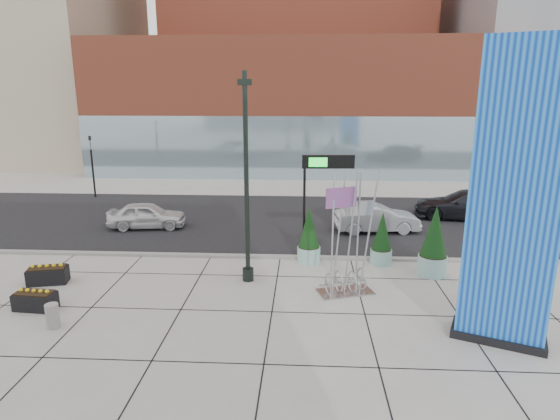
# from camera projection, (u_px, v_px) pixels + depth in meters

# --- Properties ---
(ground) EXTENTS (160.00, 160.00, 0.00)m
(ground) POSITION_uv_depth(u_px,v_px,m) (245.00, 298.00, 16.21)
(ground) COLOR #9E9991
(ground) RESTS_ON ground
(street_asphalt) EXTENTS (80.00, 12.00, 0.02)m
(street_asphalt) POSITION_uv_depth(u_px,v_px,m) (268.00, 220.00, 25.87)
(street_asphalt) COLOR black
(street_asphalt) RESTS_ON ground
(curb_edge) EXTENTS (80.00, 0.30, 0.12)m
(curb_edge) POSITION_uv_depth(u_px,v_px,m) (257.00, 256.00, 20.06)
(curb_edge) COLOR gray
(curb_edge) RESTS_ON ground
(tower_podium) EXTENTS (34.00, 10.00, 11.00)m
(tower_podium) POSITION_uv_depth(u_px,v_px,m) (294.00, 107.00, 40.89)
(tower_podium) COLOR #AC4A32
(tower_podium) RESTS_ON ground
(tower_glass_front) EXTENTS (34.00, 0.60, 5.00)m
(tower_glass_front) POSITION_uv_depth(u_px,v_px,m) (292.00, 148.00, 36.99)
(tower_glass_front) COLOR #8CA5B2
(tower_glass_front) RESTS_ON ground
(blue_pylon) EXTENTS (2.74, 2.00, 8.35)m
(blue_pylon) POSITION_uv_depth(u_px,v_px,m) (515.00, 204.00, 12.54)
(blue_pylon) COLOR #0B37AF
(blue_pylon) RESTS_ON ground
(lamp_post) EXTENTS (0.48, 0.42, 7.64)m
(lamp_post) POSITION_uv_depth(u_px,v_px,m) (247.00, 200.00, 16.95)
(lamp_post) COLOR black
(lamp_post) RESTS_ON ground
(public_art_sculpture) EXTENTS (2.12, 1.50, 4.36)m
(public_art_sculpture) POSITION_uv_depth(u_px,v_px,m) (347.00, 262.00, 16.36)
(public_art_sculpture) COLOR #B0B2B5
(public_art_sculpture) RESTS_ON ground
(concrete_bollard) EXTENTS (0.39, 0.39, 0.76)m
(concrete_bollard) POSITION_uv_depth(u_px,v_px,m) (53.00, 316.00, 14.11)
(concrete_bollard) COLOR gray
(concrete_bollard) RESTS_ON ground
(overhead_street_sign) EXTENTS (2.11, 0.31, 4.46)m
(overhead_street_sign) POSITION_uv_depth(u_px,v_px,m) (324.00, 171.00, 18.78)
(overhead_street_sign) COLOR black
(overhead_street_sign) RESTS_ON ground
(round_planter_east) EXTENTS (1.11, 1.11, 2.78)m
(round_planter_east) POSITION_uv_depth(u_px,v_px,m) (434.00, 243.00, 17.93)
(round_planter_east) COLOR #92C5B9
(round_planter_east) RESTS_ON ground
(round_planter_mid) EXTENTS (0.88, 0.88, 2.21)m
(round_planter_mid) POSITION_uv_depth(u_px,v_px,m) (382.00, 240.00, 19.16)
(round_planter_mid) COLOR #92C5B9
(round_planter_mid) RESTS_ON ground
(round_planter_west) EXTENTS (0.97, 0.97, 2.41)m
(round_planter_west) POSITION_uv_depth(u_px,v_px,m) (309.00, 236.00, 19.29)
(round_planter_west) COLOR #92C5B9
(round_planter_west) RESTS_ON ground
(box_planter_north) EXTENTS (1.50, 0.98, 0.76)m
(box_planter_north) POSITION_uv_depth(u_px,v_px,m) (48.00, 274.00, 17.38)
(box_planter_north) COLOR black
(box_planter_north) RESTS_ON ground
(box_planter_south) EXTENTS (1.35, 0.75, 0.71)m
(box_planter_south) POSITION_uv_depth(u_px,v_px,m) (35.00, 300.00, 15.32)
(box_planter_south) COLOR black
(box_planter_south) RESTS_ON ground
(car_white_west) EXTENTS (4.10, 2.04, 1.34)m
(car_white_west) POSITION_uv_depth(u_px,v_px,m) (147.00, 216.00, 24.23)
(car_white_west) COLOR white
(car_white_west) RESTS_ON ground
(car_silver_mid) EXTENTS (4.35, 1.90, 1.39)m
(car_silver_mid) POSITION_uv_depth(u_px,v_px,m) (377.00, 219.00, 23.58)
(car_silver_mid) COLOR #B1B4B9
(car_silver_mid) RESTS_ON ground
(car_dark_east) EXTENTS (5.80, 3.16, 1.59)m
(car_dark_east) POSITION_uv_depth(u_px,v_px,m) (466.00, 205.00, 25.95)
(car_dark_east) COLOR black
(car_dark_east) RESTS_ON ground
(traffic_signal) EXTENTS (0.15, 0.18, 4.10)m
(traffic_signal) POSITION_uv_depth(u_px,v_px,m) (92.00, 163.00, 30.76)
(traffic_signal) COLOR black
(traffic_signal) RESTS_ON ground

